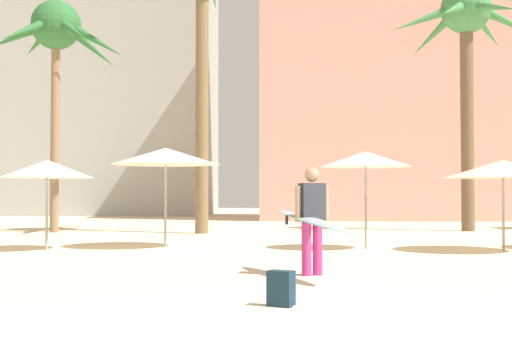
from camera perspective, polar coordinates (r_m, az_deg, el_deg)
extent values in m
cube|color=#DB9989|center=(39.80, 15.20, 7.04)|extent=(20.00, 8.53, 14.89)
cube|color=#A8A8A3|center=(48.11, -11.59, 10.83)|extent=(13.27, 8.71, 23.74)
cylinder|color=brown|center=(24.09, -4.35, 6.22)|extent=(0.44, 0.44, 9.43)
cylinder|color=brown|center=(26.49, 16.57, 3.96)|extent=(0.46, 0.46, 7.96)
sphere|color=#428447|center=(27.18, 16.49, 12.34)|extent=(1.80, 1.80, 1.80)
cone|color=#428447|center=(27.43, 19.73, 11.02)|extent=(2.40, 0.43, 1.49)
cone|color=#428447|center=(28.48, 17.93, 10.71)|extent=(1.87, 2.14, 1.32)
cone|color=#428447|center=(28.02, 14.08, 10.57)|extent=(1.70, 2.13, 1.59)
cone|color=#428447|center=(26.45, 13.27, 11.71)|extent=(2.49, 0.87, 1.26)
cone|color=#428447|center=(25.56, 15.54, 12.34)|extent=(1.54, 2.37, 1.16)
cone|color=#428447|center=(25.79, 18.57, 12.30)|extent=(1.23, 2.48, 1.11)
cylinder|color=#896B4C|center=(25.52, -15.81, 3.29)|extent=(0.30, 0.30, 7.18)
sphere|color=#2D6B33|center=(26.09, -15.74, 11.17)|extent=(1.71, 1.71, 1.71)
cone|color=#2D6B33|center=(25.32, -12.84, 10.18)|extent=(2.24, 0.75, 1.51)
cone|color=#2D6B33|center=(26.75, -13.07, 9.59)|extent=(1.71, 1.96, 1.46)
cone|color=#2D6B33|center=(27.43, -17.02, 9.87)|extent=(1.84, 2.02, 0.99)
cone|color=#2D6B33|center=(26.71, -18.75, 10.07)|extent=(2.37, 0.70, 1.10)
cone|color=#2D6B33|center=(24.91, -18.03, 10.62)|extent=(1.22, 2.24, 1.35)
cone|color=#2D6B33|center=(24.63, -14.43, 10.80)|extent=(1.77, 1.99, 1.30)
cylinder|color=gray|center=(17.45, -16.42, -2.66)|extent=(0.06, 0.06, 2.12)
cone|color=white|center=(17.46, -16.39, 0.13)|extent=(2.19, 2.19, 0.43)
cylinder|color=gray|center=(17.24, 8.79, -2.36)|extent=(0.06, 0.06, 2.34)
cone|color=white|center=(17.26, 8.77, 0.91)|extent=(2.20, 2.20, 0.37)
cylinder|color=gray|center=(17.72, -7.27, -2.16)|extent=(0.06, 0.06, 2.46)
cone|color=beige|center=(17.74, -7.25, 1.14)|extent=(2.71, 2.71, 0.42)
cylinder|color=gray|center=(17.32, 19.21, -2.67)|extent=(0.06, 0.06, 2.10)
cone|color=beige|center=(17.33, 19.18, 0.12)|extent=(2.70, 2.70, 0.42)
cube|color=white|center=(8.72, 8.38, -10.53)|extent=(1.95, 1.30, 0.01)
cube|color=#182F40|center=(8.47, 2.02, -9.43)|extent=(0.35, 0.29, 0.42)
cube|color=#132533|center=(8.58, 2.39, -9.89)|extent=(0.21, 0.15, 0.18)
cylinder|color=#B7337F|center=(11.67, 4.96, -6.20)|extent=(0.21, 0.21, 0.88)
cylinder|color=#B7337F|center=(11.58, 4.07, -6.24)|extent=(0.21, 0.21, 0.88)
cube|color=#333842|center=(11.59, 4.51, -2.53)|extent=(0.46, 0.37, 0.61)
sphere|color=tan|center=(11.59, 4.50, -0.32)|extent=(0.32, 0.32, 0.24)
cylinder|color=tan|center=(11.70, 5.60, -2.69)|extent=(0.13, 0.13, 0.58)
cylinder|color=tan|center=(11.48, 3.39, -2.71)|extent=(0.13, 0.13, 0.58)
ellipsoid|color=#B2B2B7|center=(11.29, 4.56, -4.02)|extent=(1.34, 2.72, 0.32)
ellipsoid|color=#21C3C3|center=(11.29, 4.56, -4.02)|extent=(1.37, 2.74, 0.29)
cube|color=black|center=(12.34, 2.48, -3.92)|extent=(0.06, 0.11, 0.19)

